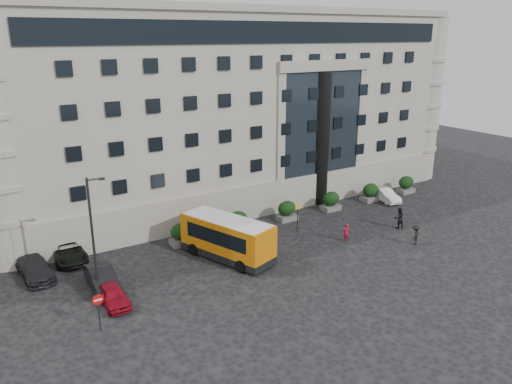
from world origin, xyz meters
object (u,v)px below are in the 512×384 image
Objects in this scene: parked_car_c at (35,268)px; hedge_f at (406,184)px; parked_car_b at (102,279)px; parked_car_d at (68,251)px; street_lamp at (93,234)px; no_entry_sign at (98,305)px; hedge_a at (182,234)px; hedge_d at (331,201)px; hedge_e at (370,192)px; parked_car_a at (113,295)px; white_taxi at (385,195)px; hedge_c at (287,211)px; pedestrian_c at (416,235)px; minibus at (227,237)px; hedge_b at (237,222)px; bus_stop_sign at (298,213)px; pedestrian_b at (399,218)px; pedestrian_a at (346,232)px.

hedge_f is at bearing -4.57° from parked_car_c.
parked_car_d is at bearing 99.95° from parked_car_b.
no_entry_sign is (-1.06, -4.04, -2.72)m from street_lamp.
parked_car_b is (-7.50, -4.03, -0.19)m from hedge_a.
hedge_a is 0.23× the size of street_lamp.
hedge_d is 1.00× the size of hedge_e.
no_entry_sign reaches higher than parked_car_d.
parked_car_d is (2.62, 1.70, -0.01)m from parked_car_c.
parked_car_a is 30.10m from white_taxi.
hedge_e is at bearing 0.00° from hedge_c.
pedestrian_c is at bearing -2.63° from no_entry_sign.
street_lamp is at bearing -168.47° from hedge_d.
no_entry_sign is at bearing -155.51° from hedge_c.
minibus is 2.16× the size of parked_car_a.
no_entry_sign is 0.52× the size of parked_car_b.
hedge_b is 0.73× the size of bus_stop_sign.
hedge_e is 19.32m from minibus.
hedge_e is 1.13× the size of pedestrian_c.
hedge_f reaches higher than white_taxi.
hedge_a is 18.86m from pedestrian_c.
parked_car_d is (-8.39, 1.94, -0.25)m from hedge_a.
hedge_d is 10.40m from hedge_f.
parked_car_d is (-18.79, 1.94, -0.25)m from hedge_c.
minibus is at bearing -167.73° from hedge_e.
parked_car_d is 2.59× the size of pedestrian_b.
hedge_b is at bearing -38.64° from pedestrian_a.
minibus is 1.63× the size of parked_car_d.
pedestrian_b is at bearing -28.51° from hedge_b.
hedge_a is 5.20m from hedge_b.
no_entry_sign is at bearing -104.72° from street_lamp.
hedge_c and hedge_e have the same top height.
parked_car_b is at bearing -54.82° from parked_car_c.
hedge_e and hedge_f have the same top height.
parked_car_c is at bearing -144.57° from parked_car_d.
parked_car_c reaches higher than parked_car_a.
white_taxi is 2.39× the size of pedestrian_c.
pedestrian_c is at bearing -23.60° from parked_car_d.
no_entry_sign reaches higher than parked_car_c.
hedge_c is 9.43m from minibus.
pedestrian_a is at bearing -120.93° from hedge_d.
hedge_c is at bearing 0.00° from hedge_a.
hedge_f is 0.98× the size of pedestrian_b.
hedge_b is 14.12m from pedestrian_b.
pedestrian_c is at bearing -24.94° from parked_car_c.
no_entry_sign is (-18.50, -6.04, -0.08)m from bus_stop_sign.
pedestrian_b is (-4.49, -5.94, 0.30)m from white_taxi.
no_entry_sign is at bearing -165.83° from hedge_f.
parked_car_c is 0.97× the size of parked_car_d.
hedge_a is at bearing 180.00° from hedge_d.
no_entry_sign is at bearing -135.52° from hedge_a.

